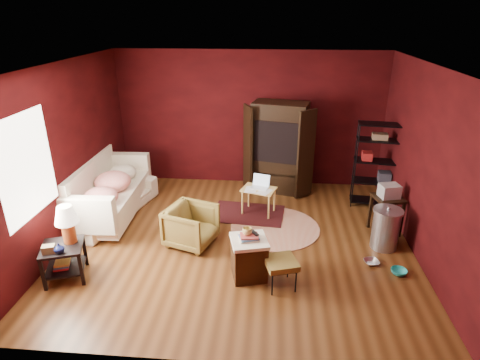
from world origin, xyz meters
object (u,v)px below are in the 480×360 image
object	(u,v)px
laptop_desk	(259,191)
hamper	(249,257)
armchair	(191,224)
sofa	(108,195)
wire_shelving	(377,162)
side_table	(65,236)
tv_armoire	(279,146)

from	to	relation	value
laptop_desk	hamper	bearing A→B (deg)	-74.47
armchair	hamper	world-z (taller)	armchair
sofa	wire_shelving	distance (m)	4.99
side_table	wire_shelving	world-z (taller)	wire_shelving
sofa	side_table	xyz separation A→B (m)	(0.13, -1.80, 0.23)
sofa	laptop_desk	world-z (taller)	sofa
armchair	laptop_desk	world-z (taller)	laptop_desk
laptop_desk	tv_armoire	bearing A→B (deg)	89.61
laptop_desk	wire_shelving	bearing A→B (deg)	31.14
armchair	tv_armoire	world-z (taller)	tv_armoire
hamper	laptop_desk	size ratio (longest dim) A/B	0.94
side_table	hamper	xyz separation A→B (m)	(2.53, 0.19, -0.33)
hamper	tv_armoire	bearing A→B (deg)	82.39
side_table	wire_shelving	xyz separation A→B (m)	(4.77, 2.65, 0.25)
sofa	armchair	xyz separation A→B (m)	(1.69, -0.84, -0.05)
side_table	laptop_desk	world-z (taller)	side_table
laptop_desk	tv_armoire	size ratio (longest dim) A/B	0.39
wire_shelving	laptop_desk	bearing A→B (deg)	-159.21
laptop_desk	wire_shelving	xyz separation A→B (m)	(2.18, 0.54, 0.44)
hamper	tv_armoire	world-z (taller)	tv_armoire
wire_shelving	hamper	bearing A→B (deg)	-125.28
sofa	wire_shelving	size ratio (longest dim) A/B	1.28
sofa	side_table	world-z (taller)	side_table
tv_armoire	laptop_desk	bearing A→B (deg)	-94.93
armchair	tv_armoire	distance (m)	2.71
armchair	laptop_desk	size ratio (longest dim) A/B	0.99
armchair	tv_armoire	xyz separation A→B (m)	(1.38, 2.25, 0.60)
side_table	wire_shelving	size ratio (longest dim) A/B	0.66
sofa	hamper	world-z (taller)	sofa
sofa	side_table	distance (m)	1.82
wire_shelving	side_table	bearing A→B (deg)	-144.02
hamper	tv_armoire	xyz separation A→B (m)	(0.40, 3.02, 0.65)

